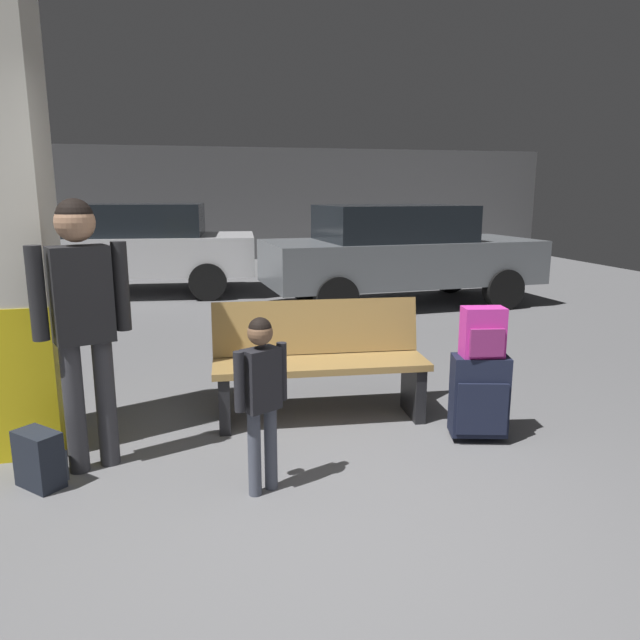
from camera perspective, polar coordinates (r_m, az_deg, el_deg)
The scene contains 11 objects.
ground_plane at distance 6.80m, azimuth -6.53°, elevation -2.81°, with size 18.00×18.00×0.10m, color slate.
garage_back_wall at distance 15.41m, azimuth -10.43°, elevation 10.86°, with size 18.00×0.12×2.80m, color #565658.
structural_pillar at distance 4.31m, azimuth -28.22°, elevation 8.64°, with size 0.57×0.57×3.10m.
bench at distance 4.51m, azimuth -0.04°, elevation -4.01°, with size 1.63×0.64×0.89m.
suitcase at distance 4.28m, azimuth 15.03°, elevation -7.07°, with size 0.42×0.31×0.60m.
backpack_bright at distance 4.15m, azimuth 15.38°, elevation -1.19°, with size 0.30×0.23×0.34m.
child at distance 3.35m, azimuth -5.69°, elevation -6.40°, with size 0.31×0.20×1.03m.
adult at distance 3.81m, azimuth -21.87°, elevation 1.16°, with size 0.54×0.30×1.67m.
backpack_dark_floor at distance 3.93m, azimuth -25.28°, elevation -11.99°, with size 0.31×0.32×0.34m.
parked_car_near at distance 9.14m, azimuth 7.54°, elevation 6.46°, with size 4.21×2.03×1.51m.
parked_car_far at distance 10.54m, azimuth -17.49°, elevation 6.75°, with size 4.24×2.09×1.51m.
Camera 1 is at (-0.70, -2.54, 1.70)m, focal length 33.35 mm.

